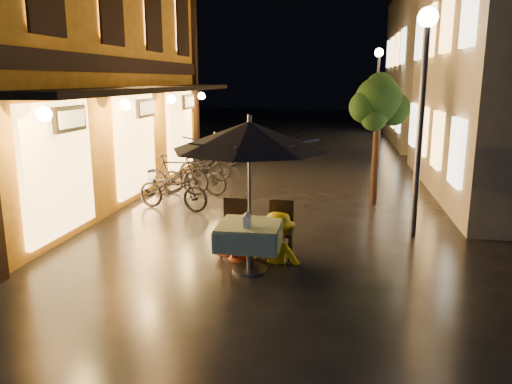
% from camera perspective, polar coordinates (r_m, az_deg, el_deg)
% --- Properties ---
extents(ground, '(90.00, 90.00, 0.00)m').
position_cam_1_polar(ground, '(8.34, -1.71, -8.15)').
color(ground, black).
rests_on(ground, ground).
extents(west_building, '(5.90, 11.40, 7.40)m').
position_cam_1_polar(west_building, '(13.74, -23.17, 14.82)').
color(west_building, orange).
rests_on(west_building, ground).
extents(east_building_far, '(7.30, 10.30, 7.30)m').
position_cam_1_polar(east_building_far, '(26.33, 23.27, 13.21)').
color(east_building_far, '#ACA48B').
rests_on(east_building_far, ground).
extents(street_tree, '(1.43, 1.20, 3.15)m').
position_cam_1_polar(street_tree, '(12.20, 13.87, 9.77)').
color(street_tree, black).
rests_on(street_tree, ground).
extents(streetlamp_near, '(0.36, 0.36, 4.23)m').
position_cam_1_polar(streetlamp_near, '(9.75, 18.58, 11.76)').
color(streetlamp_near, '#59595E').
rests_on(streetlamp_near, ground).
extents(streetlamp_far, '(0.36, 0.36, 4.23)m').
position_cam_1_polar(streetlamp_far, '(21.69, 13.73, 12.22)').
color(streetlamp_far, '#59595E').
rests_on(streetlamp_far, ground).
extents(cafe_table, '(0.99, 0.99, 0.78)m').
position_cam_1_polar(cafe_table, '(7.85, -0.73, -4.97)').
color(cafe_table, '#59595E').
rests_on(cafe_table, ground).
extents(patio_umbrella, '(2.40, 2.40, 2.46)m').
position_cam_1_polar(patio_umbrella, '(7.52, -0.76, 6.43)').
color(patio_umbrella, '#59595E').
rests_on(patio_umbrella, ground).
extents(cafe_chair_left, '(0.42, 0.42, 0.97)m').
position_cam_1_polar(cafe_chair_left, '(8.63, -2.47, -3.67)').
color(cafe_chair_left, black).
rests_on(cafe_chair_left, ground).
extents(cafe_chair_right, '(0.42, 0.42, 0.97)m').
position_cam_1_polar(cafe_chair_right, '(8.50, 2.82, -3.92)').
color(cafe_chair_right, black).
rests_on(cafe_chair_right, ground).
extents(table_lantern, '(0.16, 0.16, 0.25)m').
position_cam_1_polar(table_lantern, '(7.55, -1.03, -3.06)').
color(table_lantern, white).
rests_on(table_lantern, cafe_table).
extents(person_orange, '(0.79, 0.67, 1.44)m').
position_cam_1_polar(person_orange, '(8.40, -2.34, -2.85)').
color(person_orange, '#CD4720').
rests_on(person_orange, ground).
extents(person_yellow, '(1.16, 0.83, 1.63)m').
position_cam_1_polar(person_yellow, '(8.24, 2.53, -2.47)').
color(person_yellow, '#E7C304').
rests_on(person_yellow, ground).
extents(bicycle_0, '(1.91, 1.02, 0.95)m').
position_cam_1_polar(bicycle_0, '(11.75, -9.50, 0.29)').
color(bicycle_0, black).
rests_on(bicycle_0, ground).
extents(bicycle_1, '(1.84, 0.73, 1.08)m').
position_cam_1_polar(bicycle_1, '(13.21, -9.33, 1.94)').
color(bicycle_1, black).
rests_on(bicycle_1, ground).
extents(bicycle_2, '(1.86, 0.77, 0.96)m').
position_cam_1_polar(bicycle_2, '(13.24, -7.12, 1.76)').
color(bicycle_2, black).
rests_on(bicycle_2, ground).
extents(bicycle_3, '(1.58, 0.69, 0.92)m').
position_cam_1_polar(bicycle_3, '(14.98, -5.86, 3.00)').
color(bicycle_3, black).
rests_on(bicycle_3, ground).
extents(bicycle_4, '(1.96, 1.25, 0.97)m').
position_cam_1_polar(bicycle_4, '(16.24, -5.51, 3.86)').
color(bicycle_4, black).
rests_on(bicycle_4, ground).
extents(bicycle_5, '(1.70, 0.78, 0.99)m').
position_cam_1_polar(bicycle_5, '(17.50, -4.64, 4.54)').
color(bicycle_5, black).
rests_on(bicycle_5, ground).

